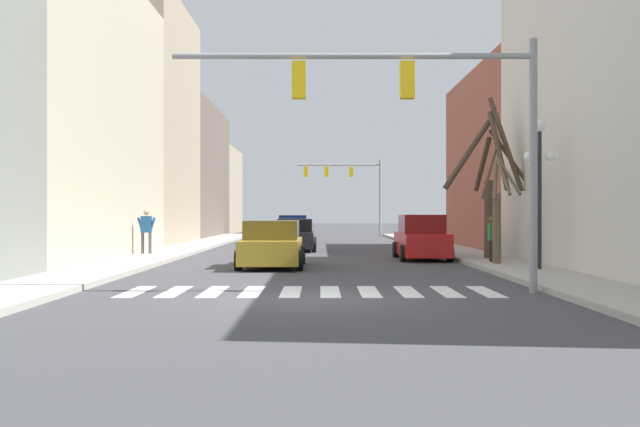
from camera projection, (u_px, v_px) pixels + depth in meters
ground_plane at (306, 300)px, 15.63m from camera, size 240.00×240.00×0.00m
sidewalk_right at (613, 296)px, 15.66m from camera, size 2.23×90.00×0.15m
building_row_left at (121, 149)px, 41.30m from camera, size 6.00×65.25×13.70m
building_row_right at (616, 119)px, 25.75m from camera, size 6.00×33.85×10.89m
crosswalk_stripes at (307, 292)px, 17.29m from camera, size 8.55×2.60×0.01m
traffic_signal_near at (417, 105)px, 17.01m from camera, size 8.30×0.28×5.79m
traffic_signal_far at (345, 179)px, 60.30m from camera, size 6.77×0.28×6.13m
street_lamp_right_corner at (535, 164)px, 22.39m from camera, size 0.95×0.36×4.46m
car_parked_right_near at (418, 239)px, 29.41m from camera, size 1.98×4.55×1.76m
car_at_intersection at (268, 245)px, 25.19m from camera, size 2.17×4.82×1.57m
car_parked_right_mid at (291, 236)px, 36.09m from camera, size 2.04×4.31×1.54m
car_parked_left_near at (289, 230)px, 45.67m from camera, size 2.03×4.75×1.70m
pedestrian_on_right_sidewalk at (142, 227)px, 30.89m from camera, size 0.79×0.27×1.83m
pedestrian_crossing_street at (488, 235)px, 25.72m from camera, size 0.21×0.67×1.55m
street_tree_right_near at (493, 210)px, 24.82m from camera, size 0.91×2.79×3.88m
street_tree_left_near at (486, 185)px, 27.66m from camera, size 3.10×3.23×5.99m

